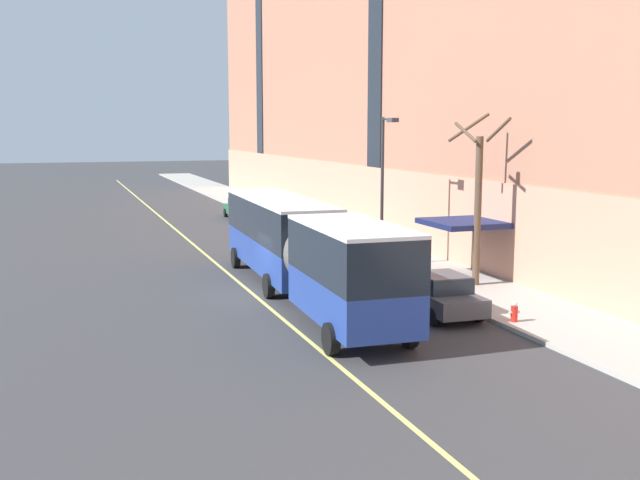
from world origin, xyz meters
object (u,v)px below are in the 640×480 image
parked_car_darkgray_0 (439,294)px  city_bus (302,245)px  parked_car_black_1 (332,247)px  parked_car_green_3 (241,208)px  street_tree_mid_block (478,199)px  fire_hydrant (514,312)px  street_lamp (384,176)px

parked_car_darkgray_0 → city_bus: bearing=132.1°
parked_car_black_1 → parked_car_green_3: 19.86m
street_tree_mid_block → fire_hydrant: 7.11m
parked_car_black_1 → parked_car_green_3: same height
city_bus → fire_hydrant: 8.78m
city_bus → parked_car_black_1: city_bus is taller
parked_car_green_3 → fire_hydrant: 33.73m
street_lamp → parked_car_green_3: bearing=94.6°
parked_car_darkgray_0 → parked_car_green_3: same height
street_lamp → fire_hydrant: bearing=-90.5°
parked_car_green_3 → street_lamp: bearing=-85.4°
city_bus → parked_car_green_3: (3.91, 27.14, -1.37)m
parked_car_darkgray_0 → parked_car_black_1: same height
city_bus → fire_hydrant: bearing=-49.4°
parked_car_black_1 → parked_car_green_3: size_ratio=1.04×
street_lamp → fire_hydrant: size_ratio=9.96×
parked_car_black_1 → fire_hydrant: 13.93m
street_tree_mid_block → parked_car_black_1: bearing=114.9°
parked_car_black_1 → fire_hydrant: bearing=-83.2°
city_bus → parked_car_darkgray_0: (3.88, -4.30, -1.37)m
parked_car_black_1 → street_tree_mid_block: 9.23m
city_bus → fire_hydrant: city_bus is taller
city_bus → parked_car_green_3: size_ratio=4.00×
parked_car_darkgray_0 → street_tree_mid_block: (3.75, 3.69, 3.06)m
street_tree_mid_block → parked_car_green_3: bearing=97.6°
city_bus → street_tree_mid_block: bearing=-4.6°
city_bus → parked_car_black_1: 8.40m
parked_car_green_3 → fire_hydrant: size_ratio=6.33×
parked_car_darkgray_0 → fire_hydrant: 2.85m
parked_car_darkgray_0 → fire_hydrant: (1.72, -2.25, -0.29)m
city_bus → parked_car_darkgray_0: size_ratio=4.02×
street_lamp → fire_hydrant: (-0.10, -11.29, -4.03)m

